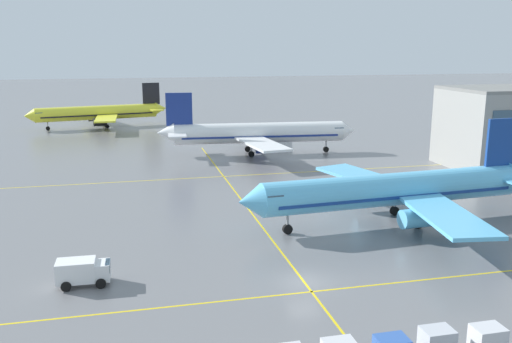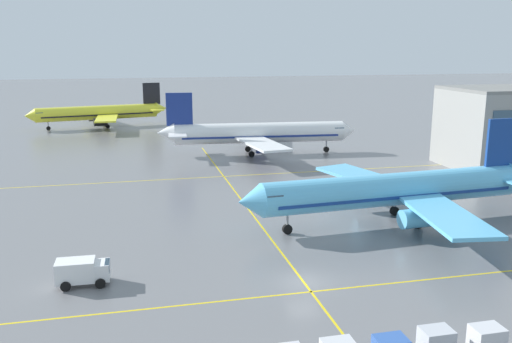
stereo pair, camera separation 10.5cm
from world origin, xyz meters
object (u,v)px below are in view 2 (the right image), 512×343
Objects in this scene: service_truck_catering at (83,271)px; airliner_front_gate at (397,190)px; baggage_cart_row_rightmost at (487,340)px; baggage_cart_row_fifth at (436,342)px; airliner_third_row at (100,113)px; airliner_second_row at (257,133)px.

airliner_front_gate is at bearing 15.53° from service_truck_catering.
baggage_cart_row_rightmost is (24.88, -16.27, -0.17)m from service_truck_catering.
baggage_cart_row_fifth is 1.00× the size of baggage_cart_row_rightmost.
baggage_cart_row_rightmost is (-6.71, -25.04, -2.68)m from airliner_front_gate.
airliner_third_row is 11.71× the size of baggage_cart_row_rightmost.
airliner_second_row reaches higher than airliner_third_row.
airliner_second_row reaches higher than baggage_cart_row_rightmost.
airliner_front_gate is 12.63× the size of baggage_cart_row_fifth.
service_truck_catering is 1.52× the size of baggage_cart_row_rightmost.
service_truck_catering is at bearing 143.96° from baggage_cart_row_fifth.
baggage_cart_row_fifth is (-4.22, -65.30, -2.73)m from airliner_second_row.
baggage_cart_row_fifth is at bearing -77.12° from airliner_third_row.
service_truck_catering is at bearing -88.49° from airliner_third_row.
airliner_second_row is at bearing 86.30° from baggage_cart_row_fifth.
airliner_front_gate is at bearing -67.19° from airliner_third_row.
airliner_third_row is at bearing 104.44° from baggage_cart_row_rightmost.
service_truck_catering is at bearing 146.82° from baggage_cart_row_rightmost.
airliner_third_row is at bearing 91.51° from service_truck_catering.
airliner_second_row is 12.79× the size of baggage_cart_row_rightmost.
airliner_front_gate is 8.33× the size of service_truck_catering.
service_truck_catering is at bearing -164.47° from airliner_front_gate.
service_truck_catering is 29.72m from baggage_cart_row_rightmost.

